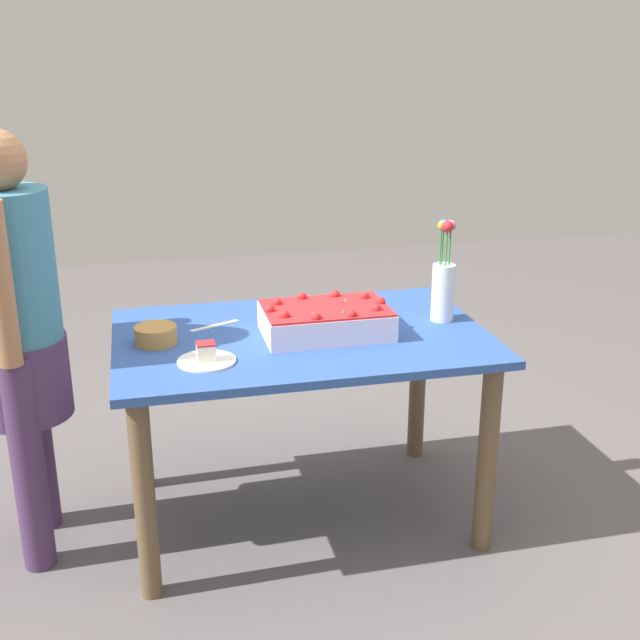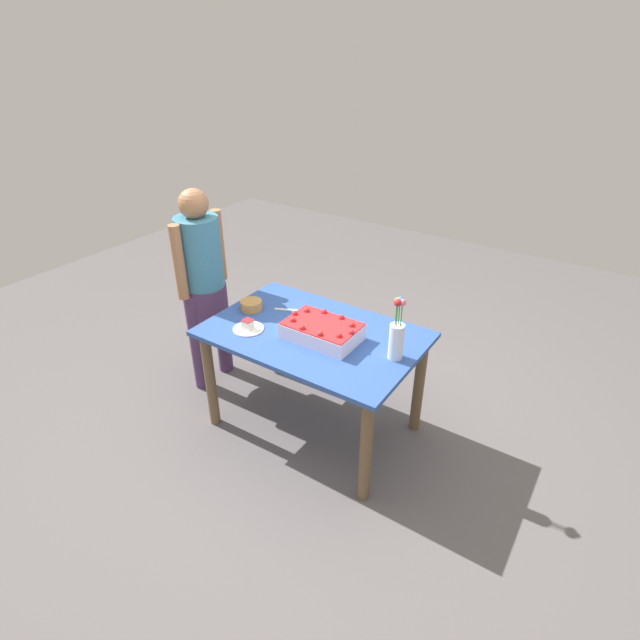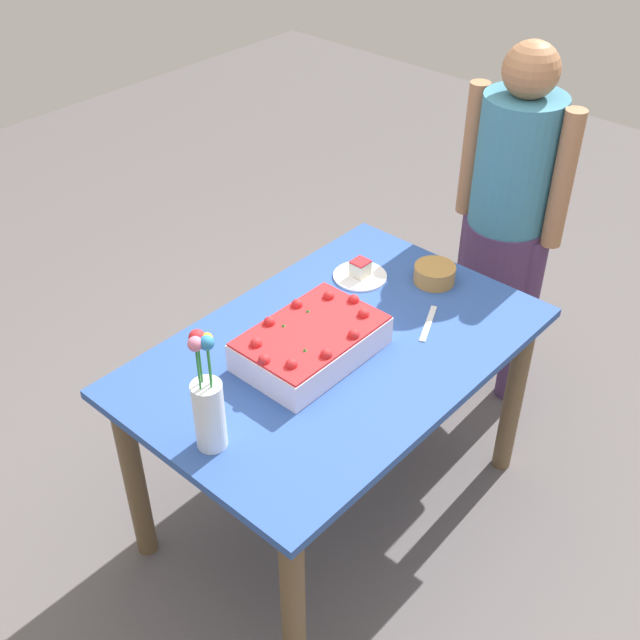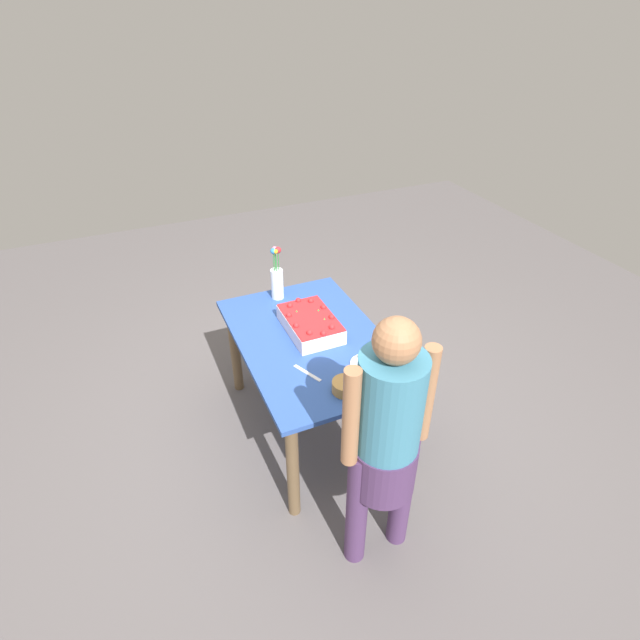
{
  "view_description": "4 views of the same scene",
  "coord_description": "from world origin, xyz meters",
  "views": [
    {
      "loc": [
        0.55,
        2.65,
        1.74
      ],
      "look_at": [
        -0.05,
        0.09,
        0.83
      ],
      "focal_mm": 45.0,
      "sensor_mm": 36.0,
      "label": 1
    },
    {
      "loc": [
        -1.5,
        2.18,
        2.34
      ],
      "look_at": [
        -0.09,
        0.06,
        0.89
      ],
      "focal_mm": 28.0,
      "sensor_mm": 36.0,
      "label": 2
    },
    {
      "loc": [
        -1.5,
        -1.28,
        2.34
      ],
      "look_at": [
        -0.04,
        0.04,
        0.86
      ],
      "focal_mm": 45.0,
      "sensor_mm": 36.0,
      "label": 3
    },
    {
      "loc": [
        2.3,
        -0.94,
        2.55
      ],
      "look_at": [
        0.02,
        0.05,
        0.89
      ],
      "focal_mm": 28.0,
      "sensor_mm": 36.0,
      "label": 4
    }
  ],
  "objects": [
    {
      "name": "fruit_bowl",
      "position": [
        0.51,
        -0.01,
        0.78
      ],
      "size": [
        0.15,
        0.15,
        0.06
      ],
      "primitive_type": "cylinder",
      "color": "#B27F3E",
      "rests_on": "dining_table"
    },
    {
      "name": "cake_knife",
      "position": [
        0.29,
        -0.15,
        0.75
      ],
      "size": [
        0.19,
        0.1,
        0.0
      ],
      "primitive_type": "cube",
      "rotation": [
        0.0,
        0.0,
        0.42
      ],
      "color": "silver",
      "rests_on": "dining_table"
    },
    {
      "name": "ground_plane",
      "position": [
        0.0,
        0.0,
        0.0
      ],
      "size": [
        8.0,
        8.0,
        0.0
      ],
      "primitive_type": "plane",
      "color": "#5C5758"
    },
    {
      "name": "dining_table",
      "position": [
        0.0,
        0.0,
        0.62
      ],
      "size": [
        1.33,
        0.86,
        0.75
      ],
      "color": "#2E51A0",
      "rests_on": "ground_plane"
    },
    {
      "name": "sheet_cake",
      "position": [
        -0.08,
        0.03,
        0.8
      ],
      "size": [
        0.45,
        0.29,
        0.13
      ],
      "color": "white",
      "rests_on": "dining_table"
    },
    {
      "name": "person_standing",
      "position": [
        0.96,
        -0.03,
        0.85
      ],
      "size": [
        0.31,
        0.45,
        1.49
      ],
      "rotation": [
        0.0,
        0.0,
        3.14
      ],
      "color": "#4A3058",
      "rests_on": "ground_plane"
    },
    {
      "name": "serving_plate_with_slice",
      "position": [
        0.36,
        0.2,
        0.77
      ],
      "size": [
        0.19,
        0.19,
        0.07
      ],
      "color": "white",
      "rests_on": "dining_table"
    },
    {
      "name": "flower_vase",
      "position": [
        -0.55,
        -0.02,
        0.89
      ],
      "size": [
        0.09,
        0.09,
        0.38
      ],
      "color": "white",
      "rests_on": "dining_table"
    }
  ]
}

